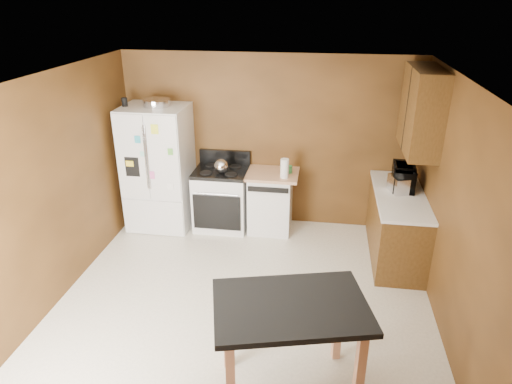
% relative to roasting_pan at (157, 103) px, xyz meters
% --- Properties ---
extents(floor, '(4.50, 4.50, 0.00)m').
position_rel_roasting_pan_xyz_m(floor, '(1.51, -1.91, -1.85)').
color(floor, white).
rests_on(floor, ground).
extents(ceiling, '(4.50, 4.50, 0.00)m').
position_rel_roasting_pan_xyz_m(ceiling, '(1.51, -1.91, 0.65)').
color(ceiling, white).
rests_on(ceiling, ground).
extents(wall_back, '(4.20, 0.00, 4.20)m').
position_rel_roasting_pan_xyz_m(wall_back, '(1.51, 0.34, -0.60)').
color(wall_back, brown).
rests_on(wall_back, ground).
extents(wall_left, '(0.00, 4.50, 4.50)m').
position_rel_roasting_pan_xyz_m(wall_left, '(-0.59, -1.91, -0.60)').
color(wall_left, brown).
rests_on(wall_left, ground).
extents(wall_right, '(0.00, 4.50, 4.50)m').
position_rel_roasting_pan_xyz_m(wall_right, '(3.61, -1.91, -0.60)').
color(wall_right, brown).
rests_on(wall_right, ground).
extents(roasting_pan, '(0.38, 0.38, 0.09)m').
position_rel_roasting_pan_xyz_m(roasting_pan, '(0.00, 0.00, 0.00)').
color(roasting_pan, silver).
rests_on(roasting_pan, refrigerator).
extents(pen_cup, '(0.08, 0.08, 0.12)m').
position_rel_roasting_pan_xyz_m(pen_cup, '(-0.43, -0.09, 0.01)').
color(pen_cup, black).
rests_on(pen_cup, refrigerator).
extents(kettle, '(0.20, 0.20, 0.20)m').
position_rel_roasting_pan_xyz_m(kettle, '(0.90, -0.10, -0.85)').
color(kettle, silver).
rests_on(kettle, gas_range).
extents(paper_towel, '(0.13, 0.13, 0.27)m').
position_rel_roasting_pan_xyz_m(paper_towel, '(1.79, -0.11, -0.82)').
color(paper_towel, white).
rests_on(paper_towel, dishwasher).
extents(green_canister, '(0.11, 0.11, 0.10)m').
position_rel_roasting_pan_xyz_m(green_canister, '(1.84, 0.08, -0.91)').
color(green_canister, '#3C9E57').
rests_on(green_canister, dishwasher).
extents(toaster, '(0.26, 0.33, 0.21)m').
position_rel_roasting_pan_xyz_m(toaster, '(3.27, -0.40, -0.84)').
color(toaster, silver).
rests_on(toaster, right_cabinets).
extents(microwave, '(0.37, 0.52, 0.28)m').
position_rel_roasting_pan_xyz_m(microwave, '(3.35, -0.25, -0.81)').
color(microwave, black).
rests_on(microwave, right_cabinets).
extents(refrigerator, '(0.90, 0.80, 1.80)m').
position_rel_roasting_pan_xyz_m(refrigerator, '(-0.04, -0.05, -0.95)').
color(refrigerator, white).
rests_on(refrigerator, ground).
extents(gas_range, '(0.76, 0.68, 1.10)m').
position_rel_roasting_pan_xyz_m(gas_range, '(0.87, 0.02, -1.39)').
color(gas_range, white).
rests_on(gas_range, ground).
extents(dishwasher, '(0.78, 0.63, 0.89)m').
position_rel_roasting_pan_xyz_m(dishwasher, '(1.59, 0.04, -1.39)').
color(dishwasher, white).
rests_on(dishwasher, ground).
extents(right_cabinets, '(0.63, 1.58, 2.45)m').
position_rel_roasting_pan_xyz_m(right_cabinets, '(3.35, -0.43, -0.94)').
color(right_cabinets, brown).
rests_on(right_cabinets, ground).
extents(island, '(1.43, 1.13, 0.91)m').
position_rel_roasting_pan_xyz_m(island, '(2.11, -2.90, -1.07)').
color(island, black).
rests_on(island, ground).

